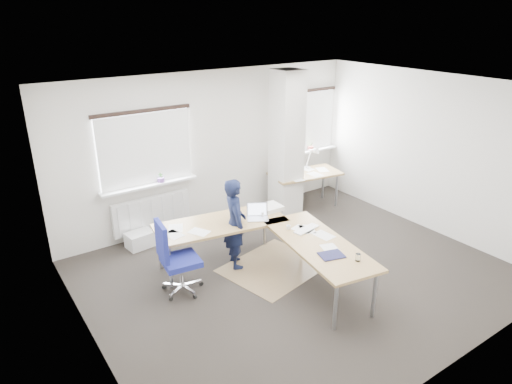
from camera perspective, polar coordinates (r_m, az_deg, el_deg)
ground at (r=7.13m, az=5.08°, el=-10.10°), size 6.00×6.00×0.00m
room_shell at (r=6.83m, az=4.33°, el=4.62°), size 6.04×5.04×2.82m
floor_mat at (r=7.25m, az=2.20°, el=-9.39°), size 1.67×1.50×0.01m
white_crate at (r=8.02m, az=-14.29°, el=-5.78°), size 0.48×0.36×0.27m
desk_main at (r=6.75m, az=1.71°, el=-5.18°), size 2.40×2.96×0.96m
desk_side at (r=9.19m, az=6.17°, el=2.14°), size 1.50×0.93×1.22m
task_chair at (r=6.61m, az=-9.64°, el=-9.91°), size 0.61×0.61×1.13m
person at (r=7.00m, az=-2.64°, el=-3.94°), size 0.49×0.61×1.44m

